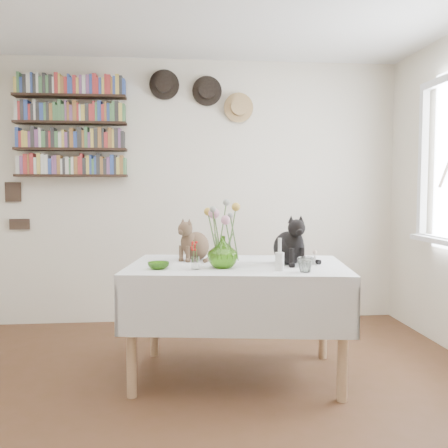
{
  "coord_description": "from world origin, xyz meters",
  "views": [
    {
      "loc": [
        -0.15,
        -2.56,
        1.28
      ],
      "look_at": [
        0.16,
        0.65,
        1.05
      ],
      "focal_mm": 40.0,
      "sensor_mm": 36.0,
      "label": 1
    }
  ],
  "objects": [
    {
      "name": "room",
      "position": [
        0.0,
        0.0,
        1.25
      ],
      "size": [
        4.08,
        4.58,
        2.58
      ],
      "color": "brown",
      "rests_on": "ground"
    },
    {
      "name": "dining_table",
      "position": [
        0.26,
        0.75,
        0.58
      ],
      "size": [
        1.55,
        1.12,
        0.77
      ],
      "color": "white",
      "rests_on": "room"
    },
    {
      "name": "tabby_cat",
      "position": [
        -0.01,
        0.99,
        0.92
      ],
      "size": [
        0.33,
        0.33,
        0.31
      ],
      "primitive_type": null,
      "rotation": [
        0.0,
        0.0,
        -0.78
      ],
      "color": "brown",
      "rests_on": "dining_table"
    },
    {
      "name": "black_cat",
      "position": [
        0.61,
        0.73,
        0.94
      ],
      "size": [
        0.27,
        0.32,
        0.34
      ],
      "primitive_type": null,
      "rotation": [
        0.0,
        0.0,
        0.17
      ],
      "color": "black",
      "rests_on": "dining_table"
    },
    {
      "name": "flower_vase",
      "position": [
        0.15,
        0.61,
        0.87
      ],
      "size": [
        0.27,
        0.27,
        0.21
      ],
      "primitive_type": "imported",
      "rotation": [
        0.0,
        0.0,
        -0.51
      ],
      "color": "#7BC438",
      "rests_on": "dining_table"
    },
    {
      "name": "green_bowl",
      "position": [
        -0.26,
        0.6,
        0.79
      ],
      "size": [
        0.17,
        0.17,
        0.04
      ],
      "primitive_type": "imported",
      "rotation": [
        0.0,
        0.0,
        -0.26
      ],
      "color": "#7BC438",
      "rests_on": "dining_table"
    },
    {
      "name": "drinking_glass",
      "position": [
        0.63,
        0.39,
        0.82
      ],
      "size": [
        0.11,
        0.11,
        0.09
      ],
      "primitive_type": "imported",
      "rotation": [
        0.0,
        0.0,
        -0.07
      ],
      "color": "white",
      "rests_on": "dining_table"
    },
    {
      "name": "candlestick",
      "position": [
        0.49,
        0.47,
        0.84
      ],
      "size": [
        0.06,
        0.06,
        0.2
      ],
      "color": "white",
      "rests_on": "dining_table"
    },
    {
      "name": "berry_jar",
      "position": [
        -0.03,
        0.57,
        0.86
      ],
      "size": [
        0.05,
        0.05,
        0.21
      ],
      "color": "white",
      "rests_on": "dining_table"
    },
    {
      "name": "porcelain_figurine",
      "position": [
        0.78,
        0.69,
        0.81
      ],
      "size": [
        0.05,
        0.05,
        0.1
      ],
      "color": "white",
      "rests_on": "dining_table"
    },
    {
      "name": "flower_bouquet",
      "position": [
        0.15,
        0.61,
        1.11
      ],
      "size": [
        0.17,
        0.13,
        0.39
      ],
      "color": "#4C7233",
      "rests_on": "flower_vase"
    },
    {
      "name": "bookshelf_unit",
      "position": [
        -1.1,
        2.16,
        1.84
      ],
      "size": [
        1.0,
        0.16,
        0.91
      ],
      "color": "black",
      "rests_on": "room"
    },
    {
      "name": "wall_hats",
      "position": [
        0.12,
        2.19,
        2.17
      ],
      "size": [
        0.98,
        0.09,
        0.48
      ],
      "color": "black",
      "rests_on": "room"
    },
    {
      "name": "wall_art_plaques",
      "position": [
        -1.63,
        2.23,
        1.12
      ],
      "size": [
        0.21,
        0.02,
        0.44
      ],
      "color": "#38281E",
      "rests_on": "room"
    }
  ]
}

